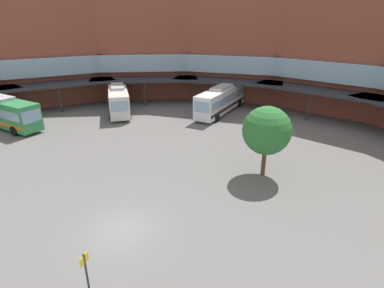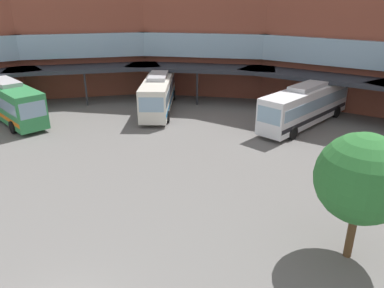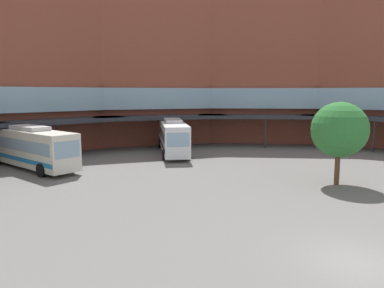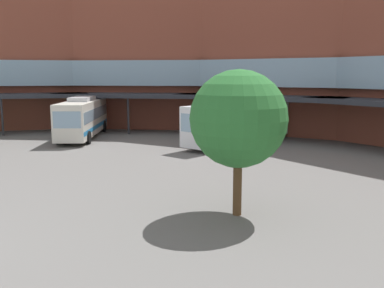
% 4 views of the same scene
% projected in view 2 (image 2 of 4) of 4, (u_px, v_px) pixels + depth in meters
% --- Properties ---
extents(station_building, '(78.77, 36.29, 18.34)m').
position_uv_depth(station_building, '(307.00, 27.00, 29.32)').
color(station_building, brown).
rests_on(station_building, ground).
extents(bus_1, '(4.62, 12.29, 3.75)m').
position_uv_depth(bus_1, '(306.00, 105.00, 33.18)').
color(bus_1, white).
rests_on(bus_1, ground).
extents(bus_2, '(12.39, 5.19, 3.80)m').
position_uv_depth(bus_2, '(8.00, 100.00, 34.58)').
color(bus_2, '#338C4C').
rests_on(bus_2, ground).
extents(bus_3, '(8.26, 11.11, 3.73)m').
position_uv_depth(bus_3, '(159.00, 92.00, 37.38)').
color(bus_3, silver).
rests_on(bus_3, ground).
extents(plaza_tree, '(3.93, 3.93, 5.95)m').
position_uv_depth(plaza_tree, '(362.00, 179.00, 15.44)').
color(plaza_tree, brown).
rests_on(plaza_tree, ground).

